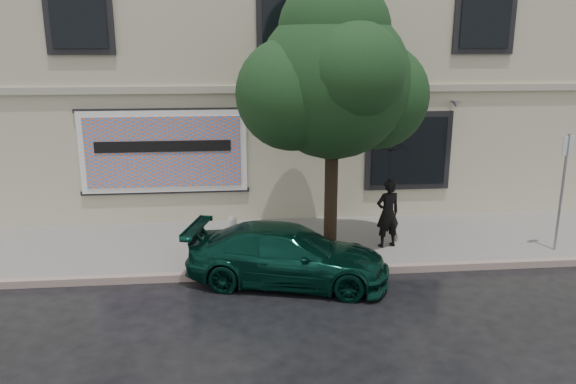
{
  "coord_description": "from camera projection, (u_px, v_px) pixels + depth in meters",
  "views": [
    {
      "loc": [
        -1.43,
        -9.34,
        4.74
      ],
      "look_at": [
        -0.29,
        2.2,
        1.64
      ],
      "focal_mm": 35.0,
      "sensor_mm": 36.0,
      "label": 1
    }
  ],
  "objects": [
    {
      "name": "ground",
      "position": [
        315.0,
        308.0,
        10.34
      ],
      "size": [
        90.0,
        90.0,
        0.0
      ],
      "primitive_type": "plane",
      "color": "black",
      "rests_on": "ground"
    },
    {
      "name": "sidewalk",
      "position": [
        296.0,
        243.0,
        13.45
      ],
      "size": [
        20.0,
        3.5,
        0.15
      ],
      "primitive_type": "cube",
      "color": "gray",
      "rests_on": "ground"
    },
    {
      "name": "curb",
      "position": [
        305.0,
        272.0,
        11.76
      ],
      "size": [
        20.0,
        0.18,
        0.16
      ],
      "primitive_type": "cube",
      "color": "gray",
      "rests_on": "ground"
    },
    {
      "name": "building",
      "position": [
        276.0,
        82.0,
        18.09
      ],
      "size": [
        20.0,
        8.12,
        7.0
      ],
      "color": "#BBAE96",
      "rests_on": "ground"
    },
    {
      "name": "billboard",
      "position": [
        164.0,
        152.0,
        14.24
      ],
      "size": [
        4.3,
        0.16,
        2.2
      ],
      "color": "white",
      "rests_on": "ground"
    },
    {
      "name": "car",
      "position": [
        288.0,
        255.0,
        11.3
      ],
      "size": [
        4.38,
        2.76,
        1.18
      ],
      "primitive_type": "imported",
      "rotation": [
        0.0,
        0.0,
        1.31
      ],
      "color": "#072D22",
      "rests_on": "ground"
    },
    {
      "name": "pedestrian",
      "position": [
        388.0,
        213.0,
        12.85
      ],
      "size": [
        0.66,
        0.52,
        1.6
      ],
      "primitive_type": "imported",
      "rotation": [
        0.0,
        0.0,
        3.4
      ],
      "color": "black",
      "rests_on": "sidewalk"
    },
    {
      "name": "umbrella",
      "position": [
        390.0,
        163.0,
        12.54
      ],
      "size": [
        1.09,
        1.09,
        0.77
      ],
      "primitive_type": "imported",
      "rotation": [
        0.0,
        0.0,
        0.04
      ],
      "color": "black",
      "rests_on": "pedestrian"
    },
    {
      "name": "street_tree",
      "position": [
        333.0,
        83.0,
        11.75
      ],
      "size": [
        3.23,
        3.23,
        5.4
      ],
      "color": "black",
      "rests_on": "sidewalk"
    },
    {
      "name": "fire_hydrant",
      "position": [
        233.0,
        232.0,
        12.95
      ],
      "size": [
        0.3,
        0.28,
        0.73
      ],
      "rotation": [
        0.0,
        0.0,
        0.24
      ],
      "color": "white",
      "rests_on": "sidewalk"
    },
    {
      "name": "sign_pole",
      "position": [
        563.0,
        182.0,
        12.44
      ],
      "size": [
        0.31,
        0.13,
        2.67
      ],
      "rotation": [
        0.0,
        0.0,
        0.36
      ],
      "color": "gray",
      "rests_on": "sidewalk"
    }
  ]
}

